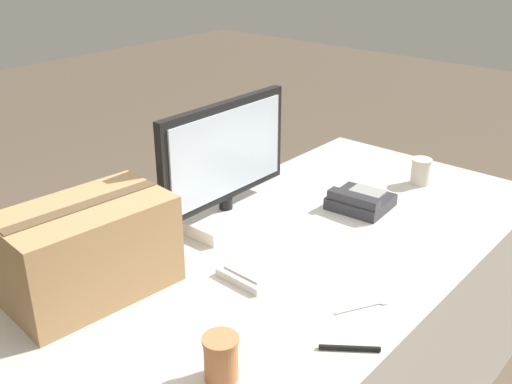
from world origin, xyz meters
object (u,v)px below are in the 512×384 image
keyboard (289,250)px  spoon (371,305)px  desk_phone (361,201)px  paper_cup_left (221,358)px  paper_cup_right (421,171)px  cardboard_box (88,250)px  pen_marker (350,348)px  monitor (225,173)px

keyboard → spoon: bearing=-99.9°
desk_phone → spoon: bearing=-150.2°
spoon → desk_phone: bearing=62.8°
keyboard → spoon: size_ratio=3.13×
paper_cup_left → desk_phone: bearing=13.1°
paper_cup_left → paper_cup_right: size_ratio=1.06×
cardboard_box → desk_phone: bearing=-17.1°
paper_cup_right → pen_marker: paper_cup_right is taller
monitor → paper_cup_right: 0.77m
desk_phone → pen_marker: desk_phone is taller
desk_phone → spoon: (-0.47, -0.32, -0.02)m
keyboard → pen_marker: (-0.25, -0.36, -0.01)m
keyboard → pen_marker: size_ratio=3.81×
keyboard → paper_cup_right: bearing=-1.8°
keyboard → spoon: 0.32m
desk_phone → cardboard_box: 0.93m
monitor → paper_cup_right: monitor is taller
paper_cup_right → cardboard_box: bearing=164.7°
desk_phone → paper_cup_right: size_ratio=2.05×
monitor → spoon: (-0.11, -0.60, -0.16)m
paper_cup_left → pen_marker: paper_cup_left is taller
desk_phone → cardboard_box: size_ratio=0.46×
monitor → paper_cup_right: size_ratio=5.39×
keyboard → paper_cup_left: size_ratio=4.36×
keyboard → desk_phone: size_ratio=2.26×
paper_cup_right → cardboard_box: 1.25m
keyboard → paper_cup_right: size_ratio=4.65×
paper_cup_right → pen_marker: size_ratio=0.82×
paper_cup_left → pen_marker: bearing=-32.2°
monitor → desk_phone: monitor is taller
pen_marker → paper_cup_right: bearing=70.9°
spoon → pen_marker: bearing=-135.7°
desk_phone → paper_cup_right: (0.32, -0.06, 0.02)m
paper_cup_left → spoon: size_ratio=0.72×
desk_phone → pen_marker: (-0.65, -0.37, -0.02)m
monitor → keyboard: size_ratio=1.16×
monitor → paper_cup_right: (0.68, -0.34, -0.11)m
monitor → pen_marker: size_ratio=4.42×
spoon → pen_marker: size_ratio=1.22×
paper_cup_left → cardboard_box: cardboard_box is taller
cardboard_box → pen_marker: (0.23, -0.64, -0.12)m
desk_phone → cardboard_box: cardboard_box is taller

